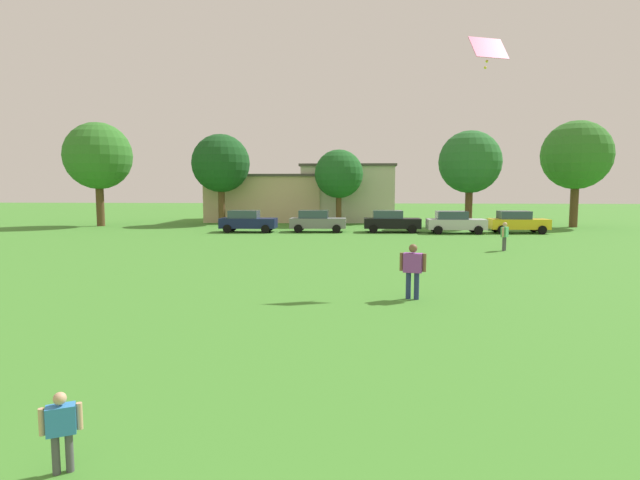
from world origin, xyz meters
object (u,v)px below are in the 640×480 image
tree_far_left (98,156)px  parked_car_black_2 (391,221)px  tree_left (221,164)px  adult_bystander (413,267)px  parked_car_silver_3 (455,222)px  tree_center (339,174)px  kite (489,49)px  tree_far_right (577,155)px  parked_car_yellow_4 (517,222)px  parked_car_navy_0 (247,221)px  tree_right (470,162)px  parked_car_gray_1 (317,221)px  child_kite_flyer (61,425)px  bystander_near_trees (505,234)px

tree_far_left → parked_car_black_2: bearing=-10.6°
tree_far_left → tree_left: tree_far_left is taller
adult_bystander → tree_far_left: tree_far_left is taller
parked_car_silver_3 → tree_center: bearing=138.1°
kite → tree_far_right: (14.32, 26.88, -2.21)m
parked_car_silver_3 → tree_center: 12.67m
parked_car_black_2 → parked_car_yellow_4: 9.50m
parked_car_navy_0 → parked_car_black_2: size_ratio=1.00×
parked_car_silver_3 → tree_right: tree_right is taller
parked_car_gray_1 → tree_right: size_ratio=0.52×
tree_far_left → tree_far_right: tree_far_left is taller
tree_far_left → adult_bystander: bearing=-49.7°
child_kite_flyer → tree_left: 43.06m
kite → tree_right: kite is taller
kite → parked_car_black_2: kite is taller
kite → tree_left: (-17.14, 28.17, -2.76)m
parked_car_yellow_4 → tree_left: (-24.72, 7.65, 4.79)m
child_kite_flyer → parked_car_yellow_4: parked_car_yellow_4 is taller
adult_bystander → tree_center: tree_center is taller
adult_bystander → kite: size_ratio=1.18×
parked_car_silver_3 → tree_far_left: size_ratio=0.47×
parked_car_silver_3 → tree_far_right: 14.46m
parked_car_gray_1 → tree_left: tree_left is taller
tree_center → tree_far_right: bearing=-3.2°
bystander_near_trees → parked_car_gray_1: (-11.09, 11.30, -0.07)m
parked_car_navy_0 → tree_left: (-4.12, 8.15, 4.79)m
parked_car_black_2 → tree_right: tree_right is taller
parked_car_navy_0 → parked_car_gray_1: bearing=5.4°
parked_car_gray_1 → adult_bystander: bearing=-78.9°
kite → parked_car_yellow_4: (7.58, 20.52, -7.54)m
parked_car_gray_1 → parked_car_yellow_4: size_ratio=1.00×
parked_car_silver_3 → tree_far_left: (-30.25, 5.46, 5.33)m
parked_car_navy_0 → tree_left: 10.31m
adult_bystander → parked_car_navy_0: adult_bystander is taller
kite → tree_far_right: 30.53m
adult_bystander → tree_left: (-14.20, 31.63, 4.62)m
parked_car_silver_3 → parked_car_black_2: bearing=171.5°
parked_car_black_2 → tree_left: tree_left is taller
child_kite_flyer → bystander_near_trees: size_ratio=0.65×
adult_bystander → parked_car_gray_1: size_ratio=0.40×
parked_car_silver_3 → parked_car_yellow_4: (4.77, 0.58, 0.00)m
kite → parked_car_gray_1: kite is taller
bystander_near_trees → parked_car_silver_3: size_ratio=0.36×
child_kite_flyer → tree_left: (-8.84, 41.84, 5.04)m
parked_car_silver_3 → adult_bystander: bearing=-103.8°
parked_car_yellow_4 → tree_far_left: tree_far_left is taller
tree_far_right → tree_far_left: bearing=-178.0°
bystander_near_trees → tree_far_left: tree_far_left is taller
bystander_near_trees → tree_far_right: size_ratio=0.17×
parked_car_gray_1 → tree_far_left: (-19.79, 4.87, 5.33)m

